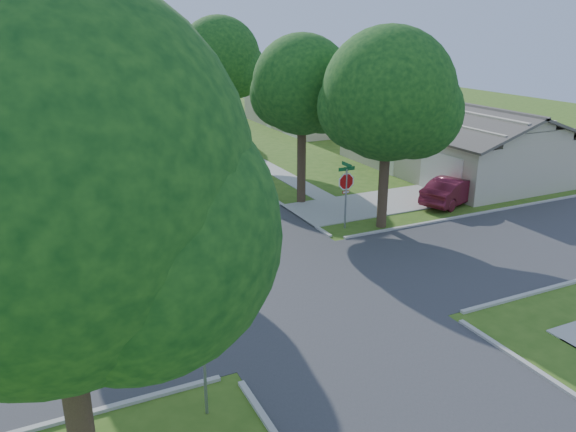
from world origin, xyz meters
The scene contains 20 objects.
ground centered at (0.00, 0.00, 0.00)m, with size 100.00×100.00×0.00m, color #375B18.
road_ns centered at (0.00, 0.00, 0.00)m, with size 7.00×100.00×0.02m, color #333335.
sidewalk_ne centered at (6.10, 26.00, 0.02)m, with size 1.20×40.00×0.04m, color #9E9B91.
sidewalk_nw centered at (-6.10, 26.00, 0.02)m, with size 1.20×40.00×0.04m, color #9E9B91.
driveway centered at (7.90, 7.10, 0.03)m, with size 8.80×3.60×0.05m, color #9E9B91.
stop_sign_sw centered at (-4.70, -4.70, 2.03)m, with size 1.05×0.80×2.98m.
stop_sign_ne centered at (4.70, 4.70, 2.03)m, with size 1.05×0.80×2.98m.
tree_e_near centered at (4.75, 9.01, 5.64)m, with size 4.97×4.80×8.28m.
tree_e_mid centered at (4.76, 21.01, 6.25)m, with size 5.59×5.40×9.21m.
tree_e_far centered at (4.75, 34.01, 5.98)m, with size 5.17×5.00×8.72m.
tree_w_near centered at (-4.64, 9.01, 6.12)m, with size 5.38×5.20×8.97m.
tree_w_mid centered at (-4.64, 21.01, 6.49)m, with size 5.80×5.60×9.56m.
tree_w_far centered at (-4.65, 34.01, 5.51)m, with size 4.76×4.60×8.04m.
tree_sw_corner centered at (-7.44, -6.99, 6.26)m, with size 6.21×6.00×9.55m.
tree_ne_corner centered at (6.36, 4.21, 5.59)m, with size 5.80×5.60×8.66m.
house_ne_near centered at (15.99, 11.00, 1.52)m, with size 8.42×13.60×4.23m.
house_ne_far centered at (15.99, 29.00, 1.52)m, with size 8.42×13.60×4.23m.
car_driveway centered at (11.50, 5.50, 0.69)m, with size 1.45×4.16×1.37m, color maroon.
car_curb_east centered at (3.20, 22.62, 0.68)m, with size 1.60×3.99×1.36m, color black.
car_curb_west centered at (-3.20, 33.74, 0.71)m, with size 1.99×4.89×1.42m, color black.
Camera 1 is at (-7.69, -15.37, 8.63)m, focal length 35.00 mm.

